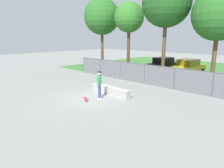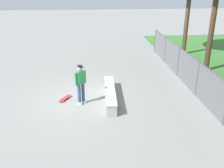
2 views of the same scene
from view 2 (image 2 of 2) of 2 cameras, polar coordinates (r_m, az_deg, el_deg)
The scene contains 5 objects.
ground_plane at distance 12.24m, azimuth -6.78°, elevation -3.48°, with size 80.00×80.00×0.00m, color gray.
concrete_ledge at distance 12.10m, azimuth -0.44°, elevation -2.24°, with size 3.52×0.61×0.53m.
skateboarder at distance 11.47m, azimuth -7.05°, elevation 0.33°, with size 0.43×0.49×1.84m.
skateboard at distance 12.32m, azimuth -10.49°, elevation -3.15°, with size 0.80×0.57×0.09m.
chainlink_fence at distance 12.91m, azimuth 18.67°, elevation 1.42°, with size 16.81×0.07×1.74m.
Camera 2 is at (11.03, 0.48, 5.29)m, focal length 40.73 mm.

